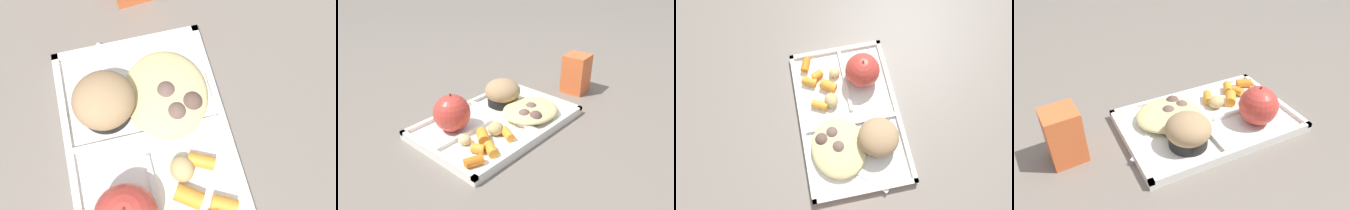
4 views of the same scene
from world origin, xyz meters
TOP-DOWN VIEW (x-y plane):
  - ground at (0.00, 0.00)m, footprint 6.00×6.00m
  - lunch_tray at (-0.00, 0.00)m, footprint 0.36×0.23m
  - green_apple at (-0.09, 0.05)m, footprint 0.08×0.08m
  - bran_muffin at (0.07, 0.05)m, footprint 0.09×0.09m
  - carrot_slice_back at (-0.11, -0.06)m, footprint 0.03×0.03m
  - carrot_slice_center at (-0.10, -0.08)m, footprint 0.03×0.04m
  - carrot_slice_near_corner at (-0.15, -0.08)m, footprint 0.04×0.03m
  - carrot_slice_edge at (-0.08, -0.03)m, footprint 0.04×0.04m
  - carrot_slice_small at (-0.04, -0.06)m, footprint 0.03×0.04m
  - potato_chunk_small at (-0.11, -0.01)m, footprint 0.04×0.04m
  - potato_chunk_wedge at (-0.04, -0.03)m, footprint 0.04×0.04m
  - egg_noodle_pile at (0.07, -0.04)m, footprint 0.14×0.12m
  - meatball_back at (0.07, -0.04)m, footprint 0.03×0.03m
  - meatball_side at (0.05, -0.07)m, footprint 0.03×0.03m
  - meatball_center at (0.08, -0.04)m, footprint 0.03×0.03m
  - meatball_front at (0.04, -0.05)m, footprint 0.03×0.03m
  - plastic_fork at (0.13, -0.01)m, footprint 0.11×0.11m

SIDE VIEW (x-z plane):
  - ground at x=0.00m, z-range 0.00..0.00m
  - lunch_tray at x=0.00m, z-range 0.00..0.02m
  - plastic_fork at x=0.13m, z-range 0.01..0.01m
  - carrot_slice_small at x=-0.04m, z-range 0.01..0.03m
  - carrot_slice_back at x=-0.11m, z-range 0.01..0.03m
  - carrot_slice_near_corner at x=-0.15m, z-range 0.01..0.03m
  - carrot_slice_center at x=-0.10m, z-range 0.01..0.03m
  - potato_chunk_small at x=-0.11m, z-range 0.01..0.03m
  - carrot_slice_edge at x=-0.08m, z-range 0.01..0.03m
  - potato_chunk_wedge at x=-0.04m, z-range 0.01..0.04m
  - egg_noodle_pile at x=0.07m, z-range 0.01..0.04m
  - meatball_center at x=0.08m, z-range 0.01..0.04m
  - meatball_front at x=0.04m, z-range 0.01..0.04m
  - meatball_side at x=0.05m, z-range 0.01..0.04m
  - meatball_back at x=0.07m, z-range 0.01..0.04m
  - bran_muffin at x=0.07m, z-range 0.01..0.08m
  - green_apple at x=-0.09m, z-range 0.01..0.09m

